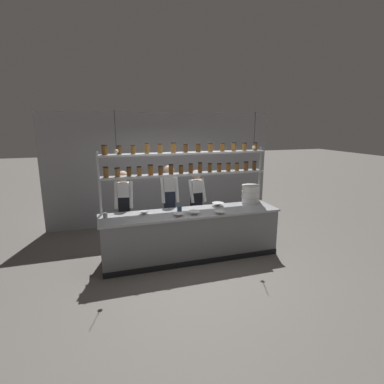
{
  "coord_description": "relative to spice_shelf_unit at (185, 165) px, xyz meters",
  "views": [
    {
      "loc": [
        -1.63,
        -5.16,
        2.55
      ],
      "look_at": [
        0.08,
        0.2,
        1.25
      ],
      "focal_mm": 28.0,
      "sensor_mm": 36.0,
      "label": 1
    }
  ],
  "objects": [
    {
      "name": "ground_plane",
      "position": [
        0.01,
        -0.33,
        -1.77
      ],
      "size": [
        40.0,
        40.0,
        0.0
      ],
      "primitive_type": "plane",
      "color": "slate"
    },
    {
      "name": "back_wall",
      "position": [
        0.01,
        2.01,
        -0.36
      ],
      "size": [
        5.8,
        0.12,
        2.81
      ],
      "primitive_type": "cube",
      "color": "#939399",
      "rests_on": "ground_plane"
    },
    {
      "name": "prep_counter",
      "position": [
        0.01,
        -0.33,
        -1.31
      ],
      "size": [
        3.4,
        0.76,
        0.92
      ],
      "color": "gray",
      "rests_on": "ground_plane"
    },
    {
      "name": "spice_shelf_unit",
      "position": [
        0.0,
        0.0,
        0.0
      ],
      "size": [
        3.28,
        0.28,
        2.21
      ],
      "color": "#ADAFB5",
      "rests_on": "ground_plane"
    },
    {
      "name": "chef_left",
      "position": [
        -1.16,
        0.36,
        -0.82
      ],
      "size": [
        0.4,
        0.32,
        1.65
      ],
      "rotation": [
        0.0,
        0.0,
        -0.18
      ],
      "color": "black",
      "rests_on": "ground_plane"
    },
    {
      "name": "chef_center",
      "position": [
        -0.24,
        0.37,
        -0.77
      ],
      "size": [
        0.38,
        0.31,
        1.72
      ],
      "rotation": [
        0.0,
        0.0,
        -0.08
      ],
      "color": "black",
      "rests_on": "ground_plane"
    },
    {
      "name": "chef_right",
      "position": [
        0.4,
        0.51,
        -0.87
      ],
      "size": [
        0.38,
        0.3,
        1.57
      ],
      "rotation": [
        0.0,
        0.0,
        0.1
      ],
      "color": "black",
      "rests_on": "ground_plane"
    },
    {
      "name": "container_stack",
      "position": [
        1.4,
        -0.07,
        -0.66
      ],
      "size": [
        0.38,
        0.38,
        0.37
      ],
      "color": "white",
      "rests_on": "prep_counter"
    },
    {
      "name": "prep_bowl_near_left",
      "position": [
        -0.86,
        -0.21,
        -0.82
      ],
      "size": [
        0.17,
        0.17,
        0.05
      ],
      "color": "silver",
      "rests_on": "prep_counter"
    },
    {
      "name": "prep_bowl_center_front",
      "position": [
        0.47,
        -0.62,
        -0.82
      ],
      "size": [
        0.2,
        0.2,
        0.06
      ],
      "color": "silver",
      "rests_on": "prep_counter"
    },
    {
      "name": "prep_bowl_center_back",
      "position": [
        0.65,
        -0.11,
        -0.81
      ],
      "size": [
        0.24,
        0.24,
        0.07
      ],
      "color": "silver",
      "rests_on": "prep_counter"
    },
    {
      "name": "prep_bowl_near_right",
      "position": [
        0.01,
        -0.5,
        -0.82
      ],
      "size": [
        0.22,
        0.22,
        0.06
      ],
      "color": "white",
      "rests_on": "prep_counter"
    },
    {
      "name": "prep_bowl_far_left",
      "position": [
        -0.29,
        -0.51,
        -0.82
      ],
      "size": [
        0.19,
        0.19,
        0.05
      ],
      "color": "silver",
      "rests_on": "prep_counter"
    },
    {
      "name": "serving_cup_front",
      "position": [
        -1.55,
        -0.21,
        -0.8
      ],
      "size": [
        0.08,
        0.08,
        0.08
      ],
      "color": "#B2B7BC",
      "rests_on": "prep_counter"
    },
    {
      "name": "serving_cup_by_board",
      "position": [
        -0.2,
        -0.25,
        -0.79
      ],
      "size": [
        0.09,
        0.09,
        0.11
      ],
      "color": "#334C70",
      "rests_on": "prep_counter"
    },
    {
      "name": "pendant_light_row",
      "position": [
        -0.01,
        -0.33,
        0.36
      ],
      "size": [
        2.65,
        0.07,
        0.7
      ],
      "color": "black"
    }
  ]
}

